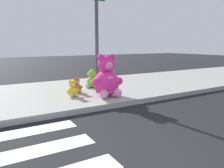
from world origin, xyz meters
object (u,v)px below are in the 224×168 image
at_px(plush_brown, 77,87).
at_px(sign_pole, 97,40).
at_px(plush_yellow, 73,90).
at_px(plush_lime, 91,80).
at_px(plush_pink_large, 107,80).

bearing_deg(plush_brown, sign_pole, -28.63).
xyz_separation_m(plush_yellow, plush_brown, (0.31, 0.44, -0.01)).
distance_m(sign_pole, plush_yellow, 1.75).
bearing_deg(sign_pole, plush_lime, 77.46).
height_order(plush_pink_large, plush_brown, plush_pink_large).
xyz_separation_m(plush_pink_large, plush_yellow, (-0.92, 0.46, -0.31)).
relative_size(sign_pole, plush_lime, 4.80).
xyz_separation_m(sign_pole, plush_lime, (0.19, 0.87, -1.43)).
height_order(sign_pole, plush_pink_large, sign_pole).
bearing_deg(plush_pink_large, sign_pole, 92.96).
relative_size(plush_lime, plush_brown, 1.35).
xyz_separation_m(sign_pole, plush_yellow, (-0.89, -0.12, -1.49)).
distance_m(plush_lime, plush_brown, 0.96).
bearing_deg(plush_brown, plush_lime, 35.14).
height_order(plush_pink_large, plush_lime, plush_pink_large).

